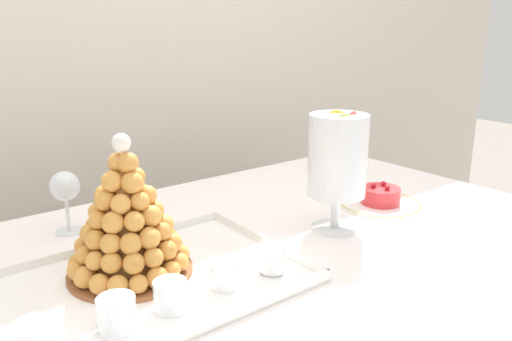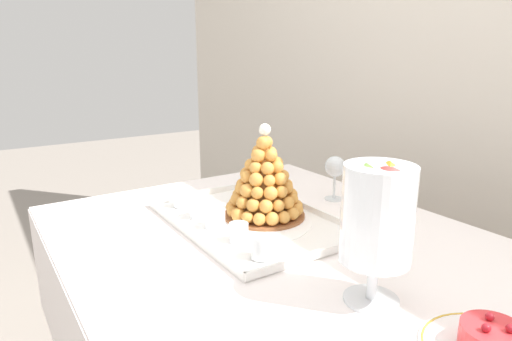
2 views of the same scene
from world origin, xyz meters
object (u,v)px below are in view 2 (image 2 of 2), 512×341
object	(u,v)px
serving_tray	(250,221)
dessert_cup_left	(183,198)
wine_glass	(335,168)
macaron_goblet	(377,216)
dessert_cup_mid_left	(201,209)
dessert_cup_centre	(215,219)
dessert_cup_mid_right	(239,233)
dessert_cup_right	(261,248)
croquembouche	(264,182)

from	to	relation	value
serving_tray	dessert_cup_left	xyz separation A→B (m)	(-0.21, -0.11, 0.03)
dessert_cup_left	wine_glass	distance (m)	0.49
serving_tray	wine_glass	bearing A→B (deg)	94.17
dessert_cup_left	macaron_goblet	distance (m)	0.70
dessert_cup_mid_left	dessert_cup_centre	distance (m)	0.09
dessert_cup_mid_right	wine_glass	distance (m)	0.46
dessert_cup_mid_left	dessert_cup_centre	xyz separation A→B (m)	(0.09, -0.00, -0.00)
dessert_cup_mid_right	dessert_cup_left	bearing A→B (deg)	-178.73
serving_tray	dessert_cup_mid_left	xyz separation A→B (m)	(-0.10, -0.11, 0.03)
dessert_cup_mid_left	wine_glass	distance (m)	0.45
serving_tray	dessert_cup_right	world-z (taller)	dessert_cup_right
macaron_goblet	wine_glass	bearing A→B (deg)	143.93
dessert_cup_right	macaron_goblet	bearing A→B (deg)	17.89
croquembouche	dessert_cup_centre	size ratio (longest dim) A/B	4.81
croquembouche	wine_glass	distance (m)	0.29
dessert_cup_left	croquembouche	bearing A→B (deg)	37.00
serving_tray	croquembouche	xyz separation A→B (m)	(-0.00, 0.05, 0.11)
dessert_cup_centre	dessert_cup_mid_right	size ratio (longest dim) A/B	1.15
serving_tray	dessert_cup_mid_left	distance (m)	0.15
dessert_cup_mid_left	macaron_goblet	size ratio (longest dim) A/B	0.21
serving_tray	dessert_cup_right	size ratio (longest dim) A/B	10.73
dessert_cup_left	macaron_goblet	xyz separation A→B (m)	(0.68, 0.09, 0.14)
serving_tray	wine_glass	world-z (taller)	wine_glass
dessert_cup_centre	dessert_cup_mid_right	bearing A→B (deg)	3.80
dessert_cup_mid_left	dessert_cup_centre	size ratio (longest dim) A/B	1.07
dessert_cup_mid_right	macaron_goblet	bearing A→B (deg)	12.30
croquembouche	dessert_cup_left	world-z (taller)	croquembouche
dessert_cup_mid_left	dessert_cup_right	size ratio (longest dim) A/B	1.13
dessert_cup_mid_left	dessert_cup_mid_right	distance (m)	0.20
dessert_cup_left	wine_glass	bearing A→B (deg)	66.95
serving_tray	dessert_cup_centre	world-z (taller)	dessert_cup_centre
dessert_cup_mid_right	macaron_goblet	size ratio (longest dim) A/B	0.17
croquembouche	dessert_cup_mid_left	distance (m)	0.20
dessert_cup_right	wine_glass	xyz separation A→B (m)	(-0.24, 0.44, 0.07)
dessert_cup_left	macaron_goblet	world-z (taller)	macaron_goblet
dessert_cup_right	macaron_goblet	size ratio (longest dim) A/B	0.19
wine_glass	serving_tray	bearing A→B (deg)	-85.83
croquembouche	dessert_cup_left	distance (m)	0.27
dessert_cup_left	dessert_cup_mid_right	size ratio (longest dim) A/B	1.20
dessert_cup_left	dessert_cup_right	bearing A→B (deg)	0.46
croquembouche	dessert_cup_mid_right	size ratio (longest dim) A/B	5.52
croquembouche	dessert_cup_mid_left	xyz separation A→B (m)	(-0.09, -0.16, -0.08)
dessert_cup_left	dessert_cup_mid_right	distance (m)	0.32
dessert_cup_mid_left	croquembouche	bearing A→B (deg)	59.43
dessert_cup_centre	dessert_cup_left	bearing A→B (deg)	179.92
dessert_cup_mid_right	croquembouche	bearing A→B (deg)	126.16
croquembouche	dessert_cup_right	size ratio (longest dim) A/B	5.09
croquembouche	dessert_cup_mid_right	world-z (taller)	croquembouche
serving_tray	dessert_cup_mid_left	world-z (taller)	dessert_cup_mid_left
croquembouche	dessert_cup_mid_left	size ratio (longest dim) A/B	4.49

